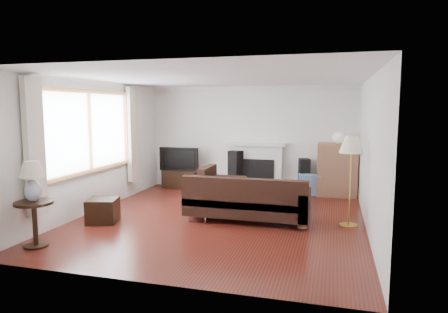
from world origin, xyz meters
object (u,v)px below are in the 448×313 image
(tv_stand, at_px, (181,179))
(coffee_table, at_px, (268,193))
(floor_lamp, at_px, (350,182))
(bookshelf, at_px, (337,170))
(side_table, at_px, (35,224))
(sectional_sofa, at_px, (247,199))

(tv_stand, height_order, coffee_table, coffee_table)
(floor_lamp, bearing_deg, tv_stand, 149.49)
(floor_lamp, bearing_deg, bookshelf, 94.52)
(floor_lamp, relative_size, side_table, 2.29)
(side_table, bearing_deg, coffee_table, 50.89)
(coffee_table, bearing_deg, tv_stand, 141.58)
(sectional_sofa, bearing_deg, coffee_table, 82.86)
(sectional_sofa, relative_size, floor_lamp, 1.54)
(tv_stand, relative_size, floor_lamp, 0.58)
(floor_lamp, distance_m, side_table, 4.94)
(tv_stand, bearing_deg, bookshelf, 0.20)
(tv_stand, bearing_deg, coffee_table, -25.40)
(sectional_sofa, bearing_deg, bookshelf, 57.81)
(bookshelf, xyz_separation_m, sectional_sofa, (-1.54, -2.45, -0.22))
(sectional_sofa, xyz_separation_m, floor_lamp, (1.73, 0.11, 0.38))
(tv_stand, relative_size, side_table, 1.32)
(sectional_sofa, relative_size, coffee_table, 2.05)
(tv_stand, distance_m, coffee_table, 2.64)
(bookshelf, distance_m, sectional_sofa, 2.90)
(side_table, bearing_deg, sectional_sofa, 39.09)
(tv_stand, xyz_separation_m, floor_lamp, (3.95, -2.33, 0.54))
(tv_stand, height_order, side_table, side_table)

